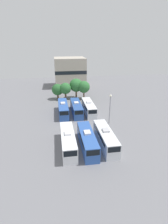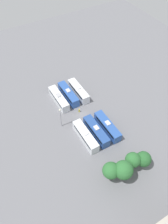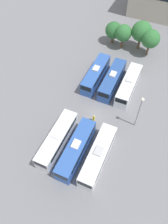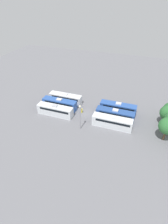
{
  "view_description": "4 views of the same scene",
  "coord_description": "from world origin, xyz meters",
  "px_view_note": "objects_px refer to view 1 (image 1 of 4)",
  "views": [
    {
      "loc": [
        -5.27,
        -37.3,
        19.08
      ],
      "look_at": [
        1.05,
        1.55,
        3.14
      ],
      "focal_mm": 28.0,
      "sensor_mm": 36.0,
      "label": 1
    },
    {
      "loc": [
        21.39,
        38.52,
        52.63
      ],
      "look_at": [
        -0.57,
        0.58,
        1.55
      ],
      "focal_mm": 35.0,
      "sensor_mm": 36.0,
      "label": 2
    },
    {
      "loc": [
        7.88,
        -23.5,
        33.36
      ],
      "look_at": [
        -1.67,
        -1.93,
        2.36
      ],
      "focal_mm": 35.0,
      "sensor_mm": 36.0,
      "label": 3
    },
    {
      "loc": [
        40.88,
        13.69,
        30.6
      ],
      "look_at": [
        1.95,
        -0.05,
        1.79
      ],
      "focal_mm": 28.0,
      "sensor_mm": 36.0,
      "label": 4
    }
  ],
  "objects_px": {
    "tree_1": "(65,89)",
    "tree_2": "(76,85)",
    "bus_0": "(68,140)",
    "worker_person": "(82,126)",
    "bus_1": "(87,139)",
    "depot_building": "(70,72)",
    "bus_2": "(105,137)",
    "light_pole": "(110,104)",
    "bus_4": "(76,108)",
    "tree_3": "(84,87)",
    "bus_3": "(63,108)",
    "tree_0": "(58,90)",
    "bus_5": "(89,107)"
  },
  "relations": [
    {
      "from": "tree_3",
      "to": "depot_building",
      "type": "bearing_deg",
      "value": 98.35
    },
    {
      "from": "light_pole",
      "to": "depot_building",
      "type": "height_order",
      "value": "depot_building"
    },
    {
      "from": "bus_2",
      "to": "tree_0",
      "type": "relative_size",
      "value": 1.98
    },
    {
      "from": "bus_3",
      "to": "worker_person",
      "type": "height_order",
      "value": "bus_3"
    },
    {
      "from": "tree_1",
      "to": "tree_2",
      "type": "bearing_deg",
      "value": 17.55
    },
    {
      "from": "tree_0",
      "to": "tree_3",
      "type": "height_order",
      "value": "tree_3"
    },
    {
      "from": "worker_person",
      "to": "light_pole",
      "type": "distance_m",
      "value": 8.7
    },
    {
      "from": "bus_2",
      "to": "tree_2",
      "type": "xyz_separation_m",
      "value": [
        -1.95,
        31.64,
        3.0
      ]
    },
    {
      "from": "bus_3",
      "to": "bus_4",
      "type": "relative_size",
      "value": 1.0
    },
    {
      "from": "worker_person",
      "to": "light_pole",
      "type": "bearing_deg",
      "value": 16.64
    },
    {
      "from": "bus_4",
      "to": "tree_3",
      "type": "bearing_deg",
      "value": 72.05
    },
    {
      "from": "bus_0",
      "to": "tree_2",
      "type": "distance_m",
      "value": 32.22
    },
    {
      "from": "tree_1",
      "to": "tree_3",
      "type": "relative_size",
      "value": 0.92
    },
    {
      "from": "worker_person",
      "to": "tree_2",
      "type": "bearing_deg",
      "value": 86.11
    },
    {
      "from": "bus_0",
      "to": "light_pole",
      "type": "height_order",
      "value": "light_pole"
    },
    {
      "from": "bus_0",
      "to": "worker_person",
      "type": "bearing_deg",
      "value": 62.13
    },
    {
      "from": "tree_1",
      "to": "worker_person",
      "type": "bearing_deg",
      "value": -84.58
    },
    {
      "from": "bus_1",
      "to": "bus_3",
      "type": "bearing_deg",
      "value": 101.85
    },
    {
      "from": "tree_2",
      "to": "bus_1",
      "type": "bearing_deg",
      "value": -93.1
    },
    {
      "from": "light_pole",
      "to": "tree_3",
      "type": "bearing_deg",
      "value": 98.19
    },
    {
      "from": "bus_1",
      "to": "depot_building",
      "type": "relative_size",
      "value": 0.8
    },
    {
      "from": "bus_3",
      "to": "tree_0",
      "type": "bearing_deg",
      "value": 94.77
    },
    {
      "from": "bus_0",
      "to": "bus_2",
      "type": "height_order",
      "value": "same"
    },
    {
      "from": "tree_2",
      "to": "tree_3",
      "type": "bearing_deg",
      "value": -30.69
    },
    {
      "from": "worker_person",
      "to": "tree_0",
      "type": "height_order",
      "value": "tree_0"
    },
    {
      "from": "light_pole",
      "to": "depot_building",
      "type": "xyz_separation_m",
      "value": [
        -6.06,
        41.71,
        1.24
      ]
    },
    {
      "from": "bus_0",
      "to": "bus_2",
      "type": "distance_m",
      "value": 7.33
    },
    {
      "from": "tree_1",
      "to": "tree_3",
      "type": "height_order",
      "value": "tree_3"
    },
    {
      "from": "tree_0",
      "to": "depot_building",
      "type": "height_order",
      "value": "depot_building"
    },
    {
      "from": "bus_0",
      "to": "worker_person",
      "type": "height_order",
      "value": "bus_0"
    },
    {
      "from": "tree_3",
      "to": "depot_building",
      "type": "distance_m",
      "value": 21.09
    },
    {
      "from": "tree_3",
      "to": "depot_building",
      "type": "height_order",
      "value": "depot_building"
    },
    {
      "from": "tree_3",
      "to": "depot_building",
      "type": "xyz_separation_m",
      "value": [
        -3.05,
        20.77,
        2.02
      ]
    },
    {
      "from": "bus_1",
      "to": "bus_2",
      "type": "bearing_deg",
      "value": 5.29
    },
    {
      "from": "worker_person",
      "to": "tree_1",
      "type": "bearing_deg",
      "value": 95.42
    },
    {
      "from": "bus_4",
      "to": "tree_2",
      "type": "xyz_separation_m",
      "value": [
        1.69,
        14.57,
        3.0
      ]
    },
    {
      "from": "bus_4",
      "to": "tree_3",
      "type": "relative_size",
      "value": 1.67
    },
    {
      "from": "bus_5",
      "to": "bus_4",
      "type": "bearing_deg",
      "value": 179.05
    },
    {
      "from": "bus_0",
      "to": "tree_2",
      "type": "bearing_deg",
      "value": 80.34
    },
    {
      "from": "bus_1",
      "to": "depot_building",
      "type": "height_order",
      "value": "depot_building"
    },
    {
      "from": "bus_5",
      "to": "tree_0",
      "type": "xyz_separation_m",
      "value": [
        -8.44,
        14.36,
        1.76
      ]
    },
    {
      "from": "bus_1",
      "to": "tree_3",
      "type": "xyz_separation_m",
      "value": [
        4.28,
        30.47,
        2.66
      ]
    },
    {
      "from": "bus_3",
      "to": "bus_4",
      "type": "height_order",
      "value": "same"
    },
    {
      "from": "worker_person",
      "to": "tree_1",
      "type": "distance_m",
      "value": 23.7
    },
    {
      "from": "bus_0",
      "to": "tree_0",
      "type": "height_order",
      "value": "tree_0"
    },
    {
      "from": "tree_0",
      "to": "bus_3",
      "type": "bearing_deg",
      "value": -85.23
    },
    {
      "from": "bus_3",
      "to": "tree_0",
      "type": "relative_size",
      "value": 1.98
    },
    {
      "from": "worker_person",
      "to": "tree_3",
      "type": "height_order",
      "value": "tree_3"
    },
    {
      "from": "bus_5",
      "to": "depot_building",
      "type": "bearing_deg",
      "value": 93.96
    },
    {
      "from": "light_pole",
      "to": "tree_3",
      "type": "xyz_separation_m",
      "value": [
        -3.01,
        20.94,
        -0.78
      ]
    }
  ]
}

